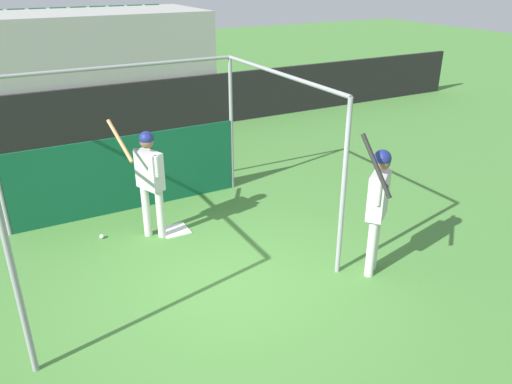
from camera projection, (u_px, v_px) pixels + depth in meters
name	position (u px, v px, depth m)	size (l,w,h in m)	color
ground_plane	(231.00, 286.00, 7.06)	(60.00, 60.00, 0.00)	#477F38
outfield_wall	(103.00, 114.00, 12.77)	(24.00, 0.12, 1.42)	black
bleacher_section	(85.00, 70.00, 13.75)	(6.50, 3.20, 3.10)	#9E9E99
batting_cage	(134.00, 160.00, 8.46)	(4.26, 3.62, 2.65)	gray
home_plate	(175.00, 230.00, 8.56)	(0.44, 0.44, 0.02)	white
player_batter	(149.00, 174.00, 7.95)	(0.66, 0.81, 1.96)	silver
player_waiting	(378.00, 200.00, 6.92)	(0.64, 0.72, 2.19)	silver
baseball	(102.00, 236.00, 8.30)	(0.07, 0.07, 0.07)	white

